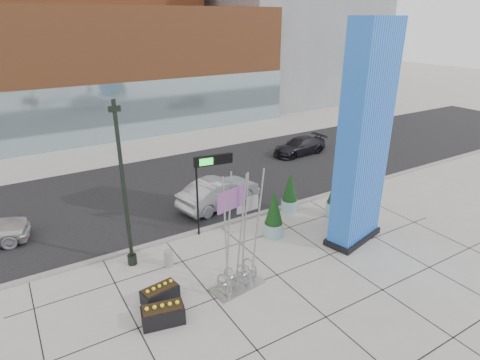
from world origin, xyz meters
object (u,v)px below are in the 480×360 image
lamp_post (126,203)px  car_silver_mid (219,193)px  overhead_street_sign (209,167)px  public_art_sculpture (238,259)px  concrete_bollard (169,258)px  blue_pylon (364,143)px

lamp_post → car_silver_mid: (6.08, 3.19, -2.14)m
lamp_post → overhead_street_sign: bearing=10.8°
overhead_street_sign → public_art_sculpture: bearing=-96.1°
public_art_sculpture → overhead_street_sign: size_ratio=1.22×
public_art_sculpture → concrete_bollard: (-1.83, 2.79, -0.92)m
car_silver_mid → blue_pylon: bearing=-163.5°
public_art_sculpture → concrete_bollard: bearing=115.2°
blue_pylon → concrete_bollard: 10.00m
public_art_sculpture → concrete_bollard: public_art_sculpture is taller
blue_pylon → car_silver_mid: bearing=106.0°
public_art_sculpture → concrete_bollard: size_ratio=6.59×
overhead_street_sign → car_silver_mid: 3.97m
blue_pylon → lamp_post: (-9.88, 3.47, -1.94)m
overhead_street_sign → blue_pylon: bearing=-29.3°
lamp_post → public_art_sculpture: size_ratio=1.47×
blue_pylon → public_art_sculpture: 7.64m
car_silver_mid → public_art_sculpture: bearing=144.0°
concrete_bollard → overhead_street_sign: bearing=30.8°
concrete_bollard → overhead_street_sign: (3.01, 1.80, 3.11)m
concrete_bollard → overhead_street_sign: size_ratio=0.18×
public_art_sculpture → overhead_street_sign: bearing=67.5°
public_art_sculpture → car_silver_mid: 7.56m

